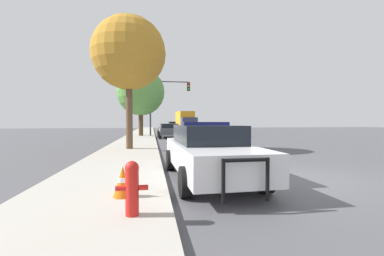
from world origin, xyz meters
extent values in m
plane|color=#4F4F54|center=(0.00, 0.00, 0.00)|extent=(110.00, 110.00, 0.00)
cube|color=#ADA89E|center=(-5.10, 0.00, 0.07)|extent=(3.00, 110.00, 0.13)
cube|color=white|center=(-2.41, 0.29, 0.66)|extent=(1.97, 5.00, 0.66)
cube|color=black|center=(-2.42, 0.54, 1.24)|extent=(1.64, 2.62, 0.50)
cylinder|color=black|center=(-1.47, -1.21, 0.33)|extent=(0.26, 0.67, 0.66)
cylinder|color=black|center=(-3.25, -1.27, 0.33)|extent=(0.26, 0.67, 0.66)
cylinder|color=black|center=(-1.57, 1.85, 0.33)|extent=(0.26, 0.67, 0.66)
cylinder|color=black|center=(-3.35, 1.80, 0.33)|extent=(0.26, 0.67, 0.66)
cylinder|color=black|center=(-1.92, -2.29, 0.57)|extent=(0.07, 0.07, 0.78)
cylinder|color=black|center=(-2.74, -2.31, 0.57)|extent=(0.07, 0.07, 0.78)
cylinder|color=black|center=(-2.33, -2.30, 0.93)|extent=(0.87, 0.10, 0.07)
cube|color=navy|center=(-2.42, 0.54, 1.54)|extent=(1.32, 0.24, 0.09)
cube|color=navy|center=(-1.49, 0.32, 0.70)|extent=(0.12, 3.56, 0.19)
cylinder|color=red|center=(-4.26, -2.47, 0.49)|extent=(0.21, 0.21, 0.72)
sphere|color=red|center=(-4.26, -2.47, 0.87)|extent=(0.22, 0.22, 0.22)
cylinder|color=red|center=(-4.43, -2.47, 0.56)|extent=(0.15, 0.08, 0.08)
cylinder|color=red|center=(-4.08, -2.47, 0.56)|extent=(0.15, 0.08, 0.08)
cylinder|color=#424247|center=(-4.05, 20.10, 2.98)|extent=(0.16, 0.16, 5.71)
cylinder|color=#424247|center=(-2.07, 20.10, 5.69)|extent=(3.95, 0.11, 0.11)
cube|color=black|center=(-0.10, 20.10, 5.24)|extent=(0.30, 0.24, 0.90)
sphere|color=red|center=(-0.10, 19.97, 5.54)|extent=(0.20, 0.20, 0.20)
sphere|color=orange|center=(-0.10, 19.97, 5.24)|extent=(0.20, 0.20, 0.20)
sphere|color=green|center=(-0.10, 19.97, 4.94)|extent=(0.20, 0.20, 0.20)
cube|color=#474C51|center=(-2.31, 18.00, 0.65)|extent=(1.90, 4.07, 0.63)
cube|color=black|center=(-2.31, 17.79, 1.17)|extent=(1.61, 2.13, 0.40)
cylinder|color=black|center=(-3.23, 19.23, 0.34)|extent=(0.25, 0.68, 0.68)
cylinder|color=black|center=(-1.45, 19.27, 0.34)|extent=(0.25, 0.68, 0.68)
cylinder|color=black|center=(-3.18, 16.73, 0.34)|extent=(0.25, 0.68, 0.68)
cylinder|color=black|center=(-1.40, 16.76, 0.34)|extent=(0.25, 0.68, 0.68)
cube|color=#474C51|center=(2.29, 26.28, 0.67)|extent=(1.89, 4.22, 0.63)
cube|color=black|center=(2.29, 26.49, 1.18)|extent=(1.59, 2.21, 0.40)
cylinder|color=black|center=(3.20, 25.01, 0.35)|extent=(0.26, 0.71, 0.70)
cylinder|color=black|center=(1.45, 24.96, 0.35)|extent=(0.26, 0.71, 0.70)
cylinder|color=black|center=(3.13, 27.60, 0.35)|extent=(0.26, 0.71, 0.70)
cylinder|color=black|center=(1.39, 27.55, 0.35)|extent=(0.26, 0.71, 0.70)
cube|color=black|center=(0.06, 42.43, 0.69)|extent=(1.95, 4.59, 0.67)
cube|color=black|center=(0.07, 42.21, 1.27)|extent=(1.62, 2.41, 0.49)
cylinder|color=black|center=(-0.86, 43.80, 0.35)|extent=(0.27, 0.72, 0.71)
cylinder|color=black|center=(0.87, 43.87, 0.35)|extent=(0.27, 0.72, 0.71)
cylinder|color=black|center=(-0.76, 41.00, 0.35)|extent=(0.27, 0.72, 0.71)
cylinder|color=black|center=(0.98, 41.07, 0.35)|extent=(0.27, 0.72, 0.71)
cube|color=#333856|center=(2.00, 34.01, 1.33)|extent=(2.58, 2.08, 1.74)
cube|color=orange|center=(1.78, 37.45, 1.86)|extent=(2.77, 5.12, 2.80)
cylinder|color=black|center=(3.19, 34.27, 0.46)|extent=(0.34, 0.94, 0.92)
cylinder|color=black|center=(0.78, 34.12, 0.46)|extent=(0.34, 0.94, 0.92)
cylinder|color=black|center=(2.92, 38.46, 0.46)|extent=(0.34, 0.94, 0.92)
cylinder|color=black|center=(0.52, 38.31, 0.46)|extent=(0.34, 0.94, 0.92)
cylinder|color=#4C3823|center=(-5.01, 20.12, 1.70)|extent=(0.46, 0.46, 3.14)
sphere|color=#5B9947|center=(-5.01, 20.12, 4.60)|extent=(4.82, 4.82, 4.82)
cylinder|color=brown|center=(-5.12, 7.54, 2.14)|extent=(0.35, 0.35, 4.03)
sphere|color=#B77F28|center=(-5.12, 7.54, 5.23)|extent=(3.91, 3.91, 3.91)
cone|color=orange|center=(-4.51, -1.43, 0.43)|extent=(0.38, 0.38, 0.60)
cylinder|color=white|center=(-4.51, -1.43, 0.46)|extent=(0.21, 0.21, 0.08)
camera|label=1|loc=(-3.95, -6.55, 1.60)|focal=24.00mm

